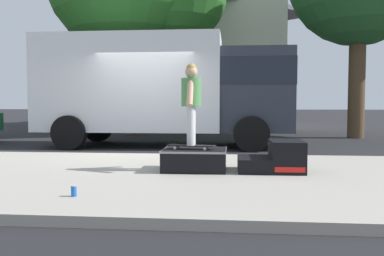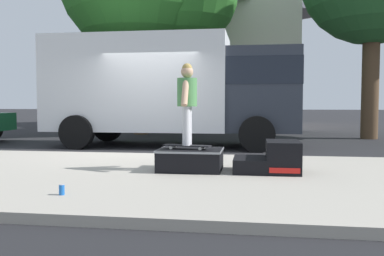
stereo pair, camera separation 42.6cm
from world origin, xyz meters
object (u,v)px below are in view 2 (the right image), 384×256
(skate_box, at_px, (191,159))
(skater_kid, at_px, (187,97))
(box_truck, at_px, (173,86))
(skateboard, at_px, (187,146))
(soda_can, at_px, (62,190))
(kicker_ramp, at_px, (273,159))

(skate_box, xyz_separation_m, skater_kid, (-0.05, -0.02, 1.01))
(skater_kid, xyz_separation_m, box_truck, (-1.17, 4.86, 0.39))
(skateboard, relative_size, soda_can, 6.37)
(kicker_ramp, bearing_deg, skate_box, 179.98)
(soda_can, bearing_deg, box_truck, 89.78)
(skateboard, distance_m, soda_can, 2.37)
(kicker_ramp, height_order, soda_can, kicker_ramp)
(skateboard, bearing_deg, soda_can, -120.62)
(kicker_ramp, distance_m, skater_kid, 1.69)
(soda_can, bearing_deg, kicker_ramp, 38.44)
(box_truck, bearing_deg, kicker_ramp, -62.30)
(soda_can, distance_m, box_truck, 7.04)
(skate_box, distance_m, kicker_ramp, 1.32)
(skateboard, height_order, skater_kid, skater_kid)
(soda_can, relative_size, box_truck, 0.02)
(skate_box, distance_m, box_truck, 5.18)
(skateboard, bearing_deg, box_truck, 103.53)
(kicker_ramp, bearing_deg, skater_kid, -179.22)
(skate_box, xyz_separation_m, skateboard, (-0.05, -0.02, 0.22))
(skateboard, bearing_deg, skate_box, 19.33)
(soda_can, bearing_deg, skateboard, 59.38)
(kicker_ramp, height_order, skateboard, kicker_ramp)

